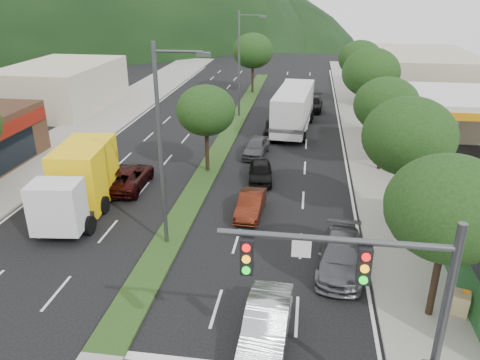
% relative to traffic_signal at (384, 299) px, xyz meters
% --- Properties ---
extents(ground, '(160.00, 160.00, 0.00)m').
position_rel_traffic_signal_xyz_m(ground, '(-9.03, 1.54, -4.65)').
color(ground, black).
rests_on(ground, ground).
extents(sidewalk_right, '(5.00, 90.00, 0.15)m').
position_rel_traffic_signal_xyz_m(sidewalk_right, '(3.47, 26.54, -4.57)').
color(sidewalk_right, gray).
rests_on(sidewalk_right, ground).
extents(sidewalk_left, '(6.00, 90.00, 0.15)m').
position_rel_traffic_signal_xyz_m(sidewalk_left, '(-22.03, 26.54, -4.57)').
color(sidewalk_left, gray).
rests_on(sidewalk_left, ground).
extents(median, '(1.60, 56.00, 0.12)m').
position_rel_traffic_signal_xyz_m(median, '(-9.03, 29.54, -4.59)').
color(median, '#1D3A15').
rests_on(median, ground).
extents(traffic_signal, '(6.12, 0.40, 7.00)m').
position_rel_traffic_signal_xyz_m(traffic_signal, '(0.00, 0.00, 0.00)').
color(traffic_signal, '#47494C').
rests_on(traffic_signal, ground).
extents(bldg_left_far, '(9.00, 14.00, 4.60)m').
position_rel_traffic_signal_xyz_m(bldg_left_far, '(-28.03, 35.54, -2.35)').
color(bldg_left_far, beige).
rests_on(bldg_left_far, ground).
extents(bldg_right_far, '(10.00, 16.00, 5.20)m').
position_rel_traffic_signal_xyz_m(bldg_right_far, '(10.47, 45.54, -2.05)').
color(bldg_right_far, beige).
rests_on(bldg_right_far, ground).
extents(tree_r_a, '(4.60, 4.60, 6.63)m').
position_rel_traffic_signal_xyz_m(tree_r_a, '(2.97, 5.54, 0.17)').
color(tree_r_a, black).
rests_on(tree_r_a, sidewalk_right).
extents(tree_r_b, '(4.80, 4.80, 6.94)m').
position_rel_traffic_signal_xyz_m(tree_r_b, '(2.97, 13.54, 0.39)').
color(tree_r_b, black).
rests_on(tree_r_b, sidewalk_right).
extents(tree_r_c, '(4.40, 4.40, 6.48)m').
position_rel_traffic_signal_xyz_m(tree_r_c, '(2.97, 21.54, 0.10)').
color(tree_r_c, black).
rests_on(tree_r_c, sidewalk_right).
extents(tree_r_d, '(5.00, 5.00, 7.17)m').
position_rel_traffic_signal_xyz_m(tree_r_d, '(2.97, 31.54, 0.54)').
color(tree_r_d, black).
rests_on(tree_r_d, sidewalk_right).
extents(tree_r_e, '(4.60, 4.60, 6.71)m').
position_rel_traffic_signal_xyz_m(tree_r_e, '(2.97, 41.54, 0.25)').
color(tree_r_e, black).
rests_on(tree_r_e, sidewalk_right).
extents(tree_med_near, '(4.00, 4.00, 6.02)m').
position_rel_traffic_signal_xyz_m(tree_med_near, '(-9.03, 19.54, -0.22)').
color(tree_med_near, black).
rests_on(tree_med_near, median).
extents(tree_med_far, '(4.80, 4.80, 6.94)m').
position_rel_traffic_signal_xyz_m(tree_med_far, '(-9.03, 45.54, 0.36)').
color(tree_med_far, black).
rests_on(tree_med_far, median).
extents(streetlight_near, '(2.60, 0.25, 10.00)m').
position_rel_traffic_signal_xyz_m(streetlight_near, '(-8.82, 9.54, 0.94)').
color(streetlight_near, '#47494C').
rests_on(streetlight_near, ground).
extents(streetlight_mid, '(2.60, 0.25, 10.00)m').
position_rel_traffic_signal_xyz_m(streetlight_mid, '(-8.82, 34.54, 0.94)').
color(streetlight_mid, '#47494C').
rests_on(streetlight_mid, ground).
extents(sedan_silver, '(1.78, 4.59, 1.49)m').
position_rel_traffic_signal_xyz_m(sedan_silver, '(-3.32, 3.27, -3.90)').
color(sedan_silver, '#A9ACB1').
rests_on(sedan_silver, ground).
extents(suv_maroon, '(2.57, 5.24, 1.43)m').
position_rel_traffic_signal_xyz_m(suv_maroon, '(-13.55, 16.08, -3.93)').
color(suv_maroon, black).
rests_on(suv_maroon, ground).
extents(car_queue_a, '(1.94, 3.97, 1.30)m').
position_rel_traffic_signal_xyz_m(car_queue_a, '(-5.17, 18.42, -3.99)').
color(car_queue_a, black).
rests_on(car_queue_a, ground).
extents(car_queue_b, '(2.51, 5.15, 1.44)m').
position_rel_traffic_signal_xyz_m(car_queue_b, '(-0.38, 8.42, -3.92)').
color(car_queue_b, '#535358').
rests_on(car_queue_b, ground).
extents(car_queue_c, '(1.50, 3.90, 1.27)m').
position_rel_traffic_signal_xyz_m(car_queue_c, '(-5.19, 13.42, -4.01)').
color(car_queue_c, '#44160B').
rests_on(car_queue_c, ground).
extents(car_queue_d, '(2.27, 4.80, 1.33)m').
position_rel_traffic_signal_xyz_m(car_queue_d, '(-4.78, 28.42, -3.98)').
color(car_queue_d, black).
rests_on(car_queue_d, ground).
extents(car_queue_e, '(1.97, 4.20, 1.39)m').
position_rel_traffic_signal_xyz_m(car_queue_e, '(-6.03, 23.42, -3.95)').
color(car_queue_e, '#46474B').
rests_on(car_queue_e, ground).
extents(car_queue_f, '(2.15, 4.75, 1.35)m').
position_rel_traffic_signal_xyz_m(car_queue_f, '(-1.74, 38.30, -3.97)').
color(car_queue_f, black).
rests_on(car_queue_f, ground).
extents(box_truck, '(3.59, 7.77, 3.71)m').
position_rel_traffic_signal_xyz_m(box_truck, '(-14.96, 12.54, -2.89)').
color(box_truck, silver).
rests_on(box_truck, ground).
extents(motorhome, '(3.75, 9.91, 3.72)m').
position_rel_traffic_signal_xyz_m(motorhome, '(-3.53, 30.69, -2.66)').
color(motorhome, silver).
rests_on(motorhome, ground).
extents(a_frame_sign, '(0.82, 0.88, 1.41)m').
position_rel_traffic_signal_xyz_m(a_frame_sign, '(4.10, 5.58, -3.87)').
color(a_frame_sign, tan).
rests_on(a_frame_sign, sidewalk_right).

